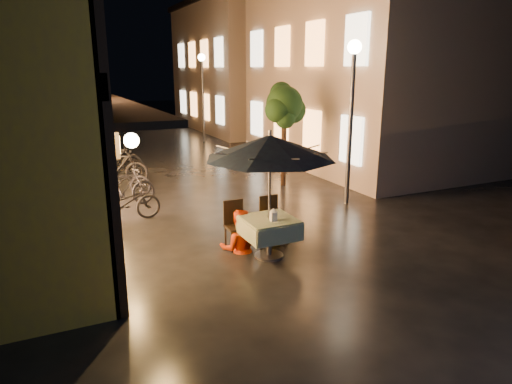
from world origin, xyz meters
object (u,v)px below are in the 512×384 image
patio_umbrella (270,147)px  person_orange (239,211)px  table_lantern (273,214)px  person_yellow (274,212)px  bicycle_0 (124,203)px  streetlamp_near (352,94)px  cafe_table (269,228)px

patio_umbrella → person_orange: patio_umbrella is taller
table_lantern → person_orange: 0.84m
person_orange → person_yellow: person_orange is taller
person_orange → bicycle_0: bearing=-36.9°
streetlamp_near → person_orange: size_ratio=2.57×
cafe_table → table_lantern: (0.00, -0.17, 0.33)m
person_orange → bicycle_0: (-1.81, 2.70, -0.36)m
patio_umbrella → streetlamp_near: bearing=33.8°
cafe_table → table_lantern: table_lantern is taller
patio_umbrella → person_orange: (-0.39, 0.57, -1.32)m
patio_umbrella → bicycle_0: bearing=123.8°
streetlamp_near → bicycle_0: streetlamp_near is taller
streetlamp_near → table_lantern: bearing=-144.3°
bicycle_0 → person_yellow: bearing=-144.0°
person_orange → person_yellow: size_ratio=1.18×
person_orange → cafe_table: bearing=143.6°
bicycle_0 → cafe_table: bearing=-153.8°
cafe_table → patio_umbrella: size_ratio=0.40×
person_yellow → bicycle_0: (-2.58, 2.70, -0.23)m
patio_umbrella → table_lantern: size_ratio=9.84×
cafe_table → person_orange: bearing=124.3°
streetlamp_near → table_lantern: (-3.51, -2.52, -2.00)m
table_lantern → person_yellow: size_ratio=0.18×
streetlamp_near → patio_umbrella: bearing=-146.2°
cafe_table → table_lantern: size_ratio=3.96×
patio_umbrella → person_yellow: (0.39, 0.57, -1.45)m
streetlamp_near → bicycle_0: (-5.71, 0.92, -2.45)m
person_yellow → patio_umbrella: bearing=61.2°
patio_umbrella → table_lantern: patio_umbrella is taller
table_lantern → streetlamp_near: bearing=35.7°
person_orange → patio_umbrella: bearing=143.6°
patio_umbrella → cafe_table: bearing=-90.0°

